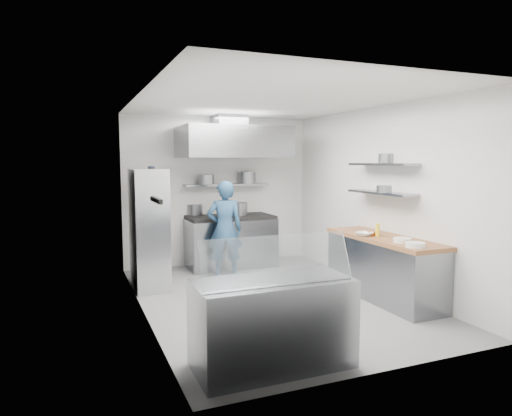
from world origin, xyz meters
name	(u,v)px	position (x,y,z in m)	size (l,w,h in m)	color
floor	(272,298)	(0.00, 0.00, 0.00)	(5.00, 5.00, 0.00)	slate
ceiling	(272,100)	(0.00, 0.00, 2.80)	(5.00, 5.00, 0.00)	silver
wall_back	(219,191)	(0.00, 2.50, 1.40)	(3.60, 0.02, 2.80)	white
wall_front	(385,224)	(0.00, -2.50, 1.40)	(3.60, 0.02, 2.80)	white
wall_left	(142,206)	(-1.80, 0.00, 1.40)	(5.00, 0.02, 2.80)	white
wall_right	(377,198)	(1.80, 0.00, 1.40)	(5.00, 0.02, 2.80)	white
gas_range	(231,243)	(0.10, 2.10, 0.45)	(1.60, 0.80, 0.90)	gray
cooktop	(230,217)	(0.10, 2.10, 0.93)	(1.57, 0.78, 0.06)	black
stock_pot_left	(195,209)	(-0.47, 2.49, 1.06)	(0.29, 0.29, 0.20)	slate
stock_pot_mid	(239,209)	(0.27, 2.11, 1.08)	(0.33, 0.33, 0.24)	slate
over_range_shelf	(226,185)	(0.10, 2.34, 1.52)	(1.60, 0.30, 0.04)	gray
shelf_pot_a	(206,180)	(-0.31, 2.25, 1.63)	(0.29, 0.29, 0.18)	slate
shelf_pot_b	(247,178)	(0.52, 2.33, 1.65)	(0.33, 0.33, 0.22)	slate
extractor_hood	(233,142)	(0.10, 1.93, 2.30)	(1.90, 1.15, 0.55)	gray
hood_duct	(229,122)	(0.10, 2.15, 2.68)	(0.55, 0.55, 0.24)	slate
red_firebox	(153,192)	(-1.25, 2.44, 1.42)	(0.22, 0.10, 0.26)	red
chef	(225,229)	(-0.23, 1.44, 0.82)	(0.60, 0.39, 1.64)	navy
wire_rack	(149,229)	(-1.53, 1.23, 0.93)	(0.50, 0.90, 1.85)	silver
rack_bin_a	(152,240)	(-1.53, 0.93, 0.80)	(0.18, 0.22, 0.20)	white
rack_bin_b	(147,204)	(-1.53, 1.40, 1.30)	(0.15, 0.20, 0.17)	yellow
rack_jar	(152,172)	(-1.48, 1.16, 1.80)	(0.11, 0.11, 0.18)	black
knife_strip	(156,200)	(-1.78, -0.90, 1.55)	(0.04, 0.55, 0.05)	black
prep_counter_base	(383,270)	(1.48, -0.60, 0.42)	(0.62, 2.00, 0.84)	gray
prep_counter_top	(384,239)	(1.48, -0.60, 0.87)	(0.65, 2.04, 0.06)	brown
plate_stack_a	(415,245)	(1.32, -1.41, 0.93)	(0.24, 0.24, 0.06)	white
plate_stack_b	(402,240)	(1.39, -1.08, 0.93)	(0.23, 0.23, 0.06)	white
copper_pan	(372,233)	(1.42, -0.41, 0.93)	(0.17, 0.17, 0.06)	#BD6435
squeeze_bottle	(378,230)	(1.40, -0.55, 0.99)	(0.06, 0.06, 0.18)	yellow
mixing_bowl	(365,234)	(1.25, -0.46, 0.93)	(0.23, 0.23, 0.06)	white
wall_shelf_lower	(381,193)	(1.64, -0.30, 1.50)	(0.30, 1.30, 0.04)	gray
wall_shelf_upper	(382,164)	(1.64, -0.30, 1.92)	(0.30, 1.30, 0.04)	gray
shelf_pot_c	(384,189)	(1.52, -0.52, 1.57)	(0.22, 0.22, 0.10)	slate
shelf_pot_d	(387,158)	(1.78, -0.23, 2.01)	(0.25, 0.25, 0.14)	slate
display_case	(273,323)	(-0.89, -2.00, 0.42)	(1.50, 0.70, 0.85)	gray
display_glass	(278,260)	(-0.89, -2.12, 1.07)	(1.47, 0.02, 0.45)	silver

